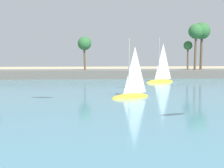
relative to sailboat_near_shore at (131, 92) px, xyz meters
The scene contains 4 objects.
sea 22.33m from the sailboat_near_shore, 105.09° to the left, with size 220.00×102.84×0.06m, color teal.
palm_headland 33.62m from the sailboat_near_shore, 101.21° to the left, with size 113.39×6.03×12.21m.
sailboat_near_shore is the anchor object (origin of this frame).
sailboat_mid_bay 22.95m from the sailboat_near_shore, 69.43° to the left, with size 6.37×4.65×9.05m.
Camera 1 is at (0.27, -7.23, 6.01)m, focal length 58.53 mm.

